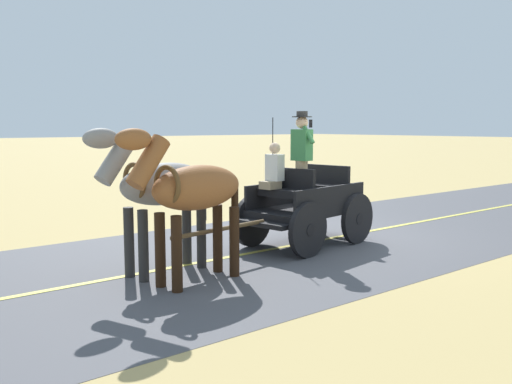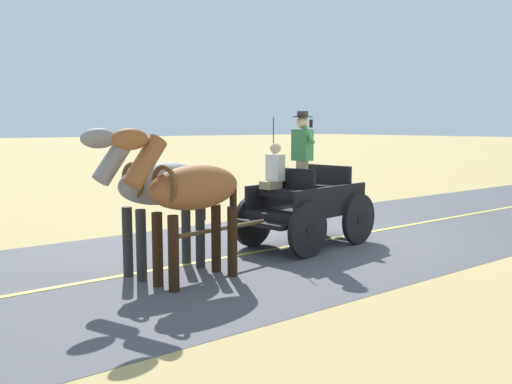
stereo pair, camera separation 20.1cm
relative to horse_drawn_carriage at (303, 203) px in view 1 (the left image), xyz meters
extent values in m
plane|color=tan|center=(0.11, -0.85, -0.82)|extent=(200.00, 200.00, 0.00)
cube|color=#4C4C51|center=(0.11, -0.85, -0.81)|extent=(5.86, 160.00, 0.01)
cube|color=#DBCC4C|center=(0.11, -0.85, -0.81)|extent=(0.12, 160.00, 0.00)
cube|color=black|center=(0.02, -0.08, -0.16)|extent=(1.51, 2.35, 0.12)
cube|color=black|center=(-0.55, -0.17, 0.12)|extent=(0.36, 2.08, 0.44)
cube|color=black|center=(0.58, 0.00, 0.12)|extent=(0.36, 2.08, 0.44)
cube|color=black|center=(-0.16, 1.12, -0.26)|extent=(1.10, 0.40, 0.08)
cube|color=black|center=(0.19, -1.27, -0.34)|extent=(0.74, 0.30, 0.06)
cube|color=black|center=(-0.07, 0.52, 0.22)|extent=(1.06, 0.51, 0.14)
cube|color=black|center=(-0.05, 0.34, 0.44)|extent=(1.02, 0.23, 0.44)
cube|color=black|center=(0.09, -0.57, 0.22)|extent=(1.06, 0.51, 0.14)
cube|color=black|center=(0.11, -0.75, 0.44)|extent=(1.02, 0.23, 0.44)
cylinder|color=black|center=(-0.74, 0.58, -0.34)|extent=(0.24, 0.96, 0.96)
cylinder|color=black|center=(-0.74, 0.58, -0.34)|extent=(0.15, 0.23, 0.21)
cylinder|color=black|center=(0.55, 0.77, -0.34)|extent=(0.24, 0.96, 0.96)
cylinder|color=black|center=(0.55, 0.77, -0.34)|extent=(0.15, 0.23, 0.21)
cylinder|color=black|center=(-0.52, -0.94, -0.34)|extent=(0.24, 0.96, 0.96)
cylinder|color=black|center=(-0.52, -0.94, -0.34)|extent=(0.15, 0.23, 0.21)
cylinder|color=black|center=(0.77, -0.75, -0.34)|extent=(0.24, 0.96, 0.96)
cylinder|color=black|center=(0.77, -0.75, -0.34)|extent=(0.15, 0.23, 0.21)
cylinder|color=brown|center=(-0.31, 2.09, -0.21)|extent=(0.36, 1.99, 0.07)
cylinder|color=black|center=(0.22, 0.56, 0.92)|extent=(0.02, 0.02, 1.30)
cylinder|color=#998466|center=(-0.18, 0.22, 0.35)|extent=(0.22, 0.22, 0.90)
cube|color=#387F47|center=(-0.18, 0.22, 1.08)|extent=(0.37, 0.27, 0.56)
sphere|color=beige|center=(-0.18, 0.22, 1.48)|extent=(0.22, 0.22, 0.22)
cylinder|color=black|center=(-0.18, 0.22, 1.58)|extent=(0.36, 0.36, 0.01)
cylinder|color=black|center=(-0.18, 0.22, 1.63)|extent=(0.20, 0.20, 0.10)
cylinder|color=#387F47|center=(-0.37, 0.24, 1.26)|extent=(0.27, 0.12, 0.32)
cube|color=black|center=(-0.43, 0.25, 1.46)|extent=(0.03, 0.07, 0.14)
cube|color=#998466|center=(0.16, 0.67, 0.36)|extent=(0.32, 0.36, 0.14)
cube|color=silver|center=(0.17, 0.55, 0.67)|extent=(0.33, 0.24, 0.48)
sphere|color=beige|center=(0.17, 0.55, 1.02)|extent=(0.20, 0.20, 0.20)
ellipsoid|color=brown|center=(-0.79, 2.83, 0.55)|extent=(0.78, 1.62, 0.64)
cylinder|color=black|center=(-1.05, 3.35, -0.29)|extent=(0.15, 0.15, 1.05)
cylinder|color=black|center=(-0.69, 3.40, -0.29)|extent=(0.15, 0.15, 1.05)
cylinder|color=black|center=(-0.89, 2.27, -0.29)|extent=(0.15, 0.15, 1.05)
cylinder|color=black|center=(-0.53, 2.32, -0.29)|extent=(0.15, 0.15, 1.05)
cylinder|color=brown|center=(-0.91, 3.67, 0.95)|extent=(0.35, 0.68, 0.73)
ellipsoid|color=brown|center=(-0.94, 3.88, 1.26)|extent=(0.29, 0.57, 0.28)
cube|color=black|center=(-0.91, 3.65, 0.99)|extent=(0.13, 0.51, 0.56)
cylinder|color=black|center=(-0.68, 2.10, 0.25)|extent=(0.11, 0.11, 0.70)
torus|color=brown|center=(-0.87, 3.37, 0.63)|extent=(0.55, 0.15, 0.55)
ellipsoid|color=gray|center=(-0.06, 2.94, 0.55)|extent=(0.75, 1.62, 0.64)
cylinder|color=#272726|center=(-0.30, 3.46, -0.29)|extent=(0.15, 0.15, 1.05)
cylinder|color=#272726|center=(0.06, 3.50, -0.29)|extent=(0.15, 0.15, 1.05)
cylinder|color=#272726|center=(-0.17, 2.38, -0.29)|extent=(0.15, 0.15, 1.05)
cylinder|color=#272726|center=(0.19, 2.42, -0.29)|extent=(0.15, 0.15, 1.05)
cylinder|color=gray|center=(-0.16, 3.78, 0.95)|extent=(0.34, 0.68, 0.73)
ellipsoid|color=gray|center=(-0.19, 3.99, 1.26)|extent=(0.29, 0.56, 0.28)
cube|color=#272726|center=(-0.16, 3.76, 0.99)|extent=(0.12, 0.51, 0.56)
cylinder|color=#272726|center=(0.04, 2.20, 0.25)|extent=(0.11, 0.11, 0.70)
torus|color=brown|center=(-0.12, 3.48, 0.63)|extent=(0.55, 0.14, 0.55)
camera|label=1|loc=(-7.35, 7.06, 1.43)|focal=38.60mm
camera|label=2|loc=(-7.47, 6.90, 1.43)|focal=38.60mm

